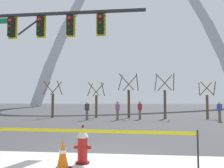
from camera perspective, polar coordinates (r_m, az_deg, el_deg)
name	(u,v)px	position (r m, az deg, el deg)	size (l,w,h in m)	color
ground_plane	(94,154)	(7.67, -4.33, -16.27)	(240.00, 240.00, 0.00)	#3D3D3F
fire_hydrant	(83,145)	(6.53, -6.95, -14.25)	(0.46, 0.48, 0.99)	#5E0F0D
caution_tape_barrier	(67,139)	(6.20, -10.70, -12.70)	(6.23, 0.39, 0.98)	#232326
traffic_cone_by_hydrant	(63,154)	(6.12, -11.58, -15.93)	(0.36, 0.36, 0.73)	black
traffic_signal_gantry	(31,40)	(11.80, -18.60, 9.81)	(7.82, 0.44, 6.00)	#232326
monument_arch	(134,36)	(63.33, 5.25, 11.31)	(54.50, 2.12, 41.11)	#B2B5BC
tree_far_left	(53,101)	(24.15, -13.86, -3.99)	(1.65, 1.66, 3.56)	brown
tree_left_mid	(96,102)	(23.59, -3.74, -4.26)	(1.59, 1.60, 3.41)	brown
tree_center_left	(129,98)	(23.14, 3.98, -3.39)	(1.94, 1.95, 4.20)	brown
tree_center_right	(165,99)	(22.70, 12.40, -3.41)	(1.89, 1.90, 4.10)	brown
tree_right_mid	(207,102)	(24.48, 21.60, -3.97)	(1.59, 1.60, 3.42)	brown
pedestrian_walking_left	(118,110)	(20.41, 1.33, -6.27)	(0.37, 0.27, 1.59)	brown
pedestrian_standing_center	(87,111)	(20.28, -5.94, -6.27)	(0.35, 0.39, 1.59)	brown
pedestrian_walking_right	(220,111)	(21.09, 24.11, -5.85)	(0.39, 0.32, 1.59)	brown
pedestrian_near_trees	(140,110)	(21.25, 6.61, -6.16)	(0.38, 0.38, 1.59)	brown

